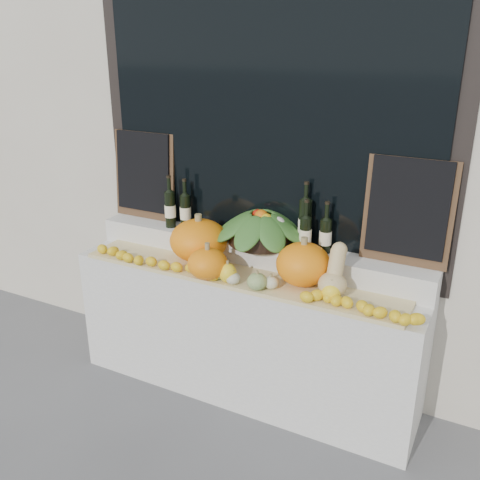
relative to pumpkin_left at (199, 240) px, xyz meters
name	(u,v)px	position (x,y,z in m)	size (l,w,h in m)	color
storefront_facade	(295,42)	(0.33, 0.74, 1.20)	(7.00, 0.94, 4.50)	beige
display_sill	(245,331)	(0.33, 0.02, -0.60)	(2.30, 0.55, 0.88)	silver
rear_tier	(256,252)	(0.33, 0.17, -0.08)	(2.30, 0.25, 0.16)	silver
straw_bedding	(236,277)	(0.33, -0.10, -0.15)	(2.10, 0.32, 0.03)	tan
pumpkin_left	(199,240)	(0.00, 0.00, 0.00)	(0.38, 0.38, 0.27)	orange
pumpkin_right	(303,264)	(0.74, -0.03, -0.01)	(0.32, 0.32, 0.26)	orange
pumpkin_center	(208,264)	(0.19, -0.22, -0.04)	(0.25, 0.25, 0.19)	orange
butternut_squash	(334,276)	(0.94, -0.09, -0.02)	(0.16, 0.22, 0.30)	tan
decorative_gourds	(259,280)	(0.53, -0.20, -0.09)	(0.80, 0.18, 0.14)	#2C641E
lemon_heap	(228,277)	(0.33, -0.21, -0.11)	(2.20, 0.16, 0.06)	yellow
produce_bowl	(261,227)	(0.37, 0.16, 0.11)	(0.64, 0.64, 0.23)	black
wine_bottle_far_left	(170,209)	(-0.31, 0.14, 0.13)	(0.08, 0.08, 0.37)	black
wine_bottle_near_left	(185,211)	(-0.21, 0.18, 0.12)	(0.08, 0.08, 0.35)	black
wine_bottle_tall	(305,223)	(0.65, 0.21, 0.16)	(0.08, 0.08, 0.42)	black
wine_bottle_near_right	(305,233)	(0.67, 0.16, 0.11)	(0.08, 0.08, 0.33)	black
wine_bottle_far_right	(325,235)	(0.79, 0.19, 0.11)	(0.08, 0.08, 0.32)	black
chalkboard_left	(144,174)	(-0.59, 0.23, 0.32)	(0.50, 0.08, 0.62)	#4C331E
chalkboard_right	(408,210)	(1.25, 0.23, 0.32)	(0.50, 0.08, 0.62)	#4C331E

